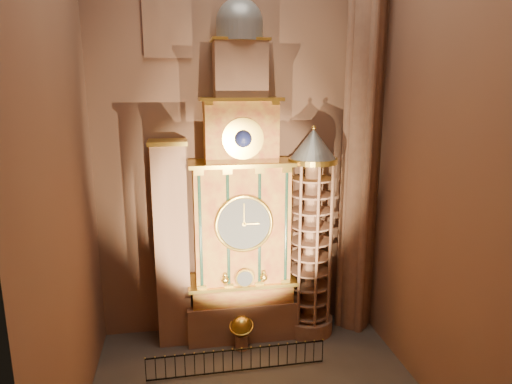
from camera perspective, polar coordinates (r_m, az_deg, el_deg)
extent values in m
plane|color=#835F46|center=(22.65, -2.33, 8.97)|extent=(22.00, 0.00, 22.00)
plane|color=#835F46|center=(16.97, -23.74, 6.47)|extent=(0.00, 22.00, 22.00)
plane|color=#835F46|center=(19.24, 21.54, 7.33)|extent=(0.00, 22.00, 22.00)
cube|color=#8C634C|center=(24.54, -1.79, -15.19)|extent=(5.60, 2.20, 2.00)
cube|color=maroon|center=(23.87, -1.82, -12.02)|extent=(5.00, 2.00, 1.00)
cube|color=gold|center=(23.59, -1.81, -10.86)|extent=(5.40, 2.30, 0.18)
cube|color=maroon|center=(22.60, -1.88, -3.96)|extent=(4.60, 2.00, 6.00)
cylinder|color=black|center=(21.61, -6.98, -4.87)|extent=(0.32, 0.32, 5.60)
cylinder|color=black|center=(21.70, -3.54, -4.72)|extent=(0.32, 0.32, 5.60)
cylinder|color=black|center=(21.90, 0.38, -4.52)|extent=(0.32, 0.32, 5.60)
cylinder|color=black|center=(22.15, 3.70, -4.34)|extent=(0.32, 0.32, 5.60)
cube|color=gold|center=(21.84, -1.92, 3.67)|extent=(5.00, 2.25, 0.18)
cylinder|color=#2D3033|center=(21.55, -1.52, -3.98)|extent=(2.60, 0.12, 2.60)
torus|color=gold|center=(21.51, -1.50, -4.02)|extent=(2.80, 0.16, 2.80)
cylinder|color=gold|center=(22.36, -1.42, -10.72)|extent=(0.90, 0.10, 0.90)
sphere|color=gold|center=(22.32, -3.89, -10.93)|extent=(0.36, 0.36, 0.36)
sphere|color=gold|center=(22.57, 0.99, -10.62)|extent=(0.36, 0.36, 0.36)
cube|color=maroon|center=(21.70, -1.97, 7.47)|extent=(3.40, 1.80, 3.00)
sphere|color=#0D1542|center=(20.83, -1.62, 6.67)|extent=(0.80, 0.80, 0.80)
cube|color=gold|center=(21.55, -1.99, 11.56)|extent=(3.80, 2.00, 0.15)
cube|color=#8C634C|center=(21.60, -2.03, 14.88)|extent=(2.40, 1.60, 2.60)
sphere|color=slate|center=(21.77, -2.08, 20.41)|extent=(2.10, 2.10, 2.10)
cylinder|color=gold|center=(21.90, -2.10, 22.75)|extent=(0.14, 0.14, 0.80)
cube|color=#8C634C|center=(22.73, -10.44, -6.74)|extent=(1.60, 1.40, 10.00)
cube|color=gold|center=(23.10, -10.24, -11.76)|extent=(1.35, 0.10, 2.10)
cube|color=#542716|center=(23.04, -10.24, -11.83)|extent=(1.05, 0.04, 1.75)
cube|color=gold|center=(22.14, -10.52, -5.64)|extent=(1.35, 0.10, 2.10)
cube|color=#542716|center=(22.08, -10.52, -5.69)|extent=(1.05, 0.04, 1.75)
cube|color=gold|center=(21.45, -10.80, 0.95)|extent=(1.35, 0.10, 2.10)
cube|color=#542716|center=(21.39, -10.81, 0.91)|extent=(1.05, 0.04, 1.75)
cube|color=gold|center=(21.55, -11.01, 6.12)|extent=(1.80, 1.60, 0.20)
cylinder|color=#8C634C|center=(25.23, 6.53, -15.98)|extent=(2.50, 2.50, 0.80)
cylinder|color=#8C634C|center=(23.38, 6.82, -6.30)|extent=(0.70, 0.70, 8.20)
cylinder|color=gold|center=(22.34, 7.11, 3.91)|extent=(2.40, 2.40, 0.25)
cone|color=slate|center=(22.22, 7.17, 5.95)|extent=(2.30, 2.30, 1.50)
sphere|color=gold|center=(22.14, 7.23, 8.00)|extent=(0.20, 0.20, 0.20)
cylinder|color=#8C634C|center=(23.28, 13.24, 8.75)|extent=(1.60, 1.60, 22.00)
cylinder|color=#8C634C|center=(23.60, 15.05, 8.71)|extent=(0.44, 0.44, 22.00)
cylinder|color=#8C634C|center=(22.98, 11.38, 8.79)|extent=(0.44, 0.44, 22.00)
cylinder|color=#8C634C|center=(24.02, 12.50, 8.92)|extent=(0.44, 0.44, 22.00)
cylinder|color=#8C634C|center=(22.55, 14.03, 8.58)|extent=(0.44, 0.44, 22.00)
cylinder|color=#8C634C|center=(23.62, -1.82, -18.16)|extent=(0.64, 0.64, 0.75)
sphere|color=gold|center=(23.18, -1.84, -16.35)|extent=(0.97, 0.97, 0.97)
torus|color=gold|center=(23.18, -1.84, -16.35)|extent=(1.42, 1.37, 0.52)
cube|color=black|center=(21.56, -2.38, -19.09)|extent=(8.02, 0.15, 0.05)
cube|color=black|center=(22.14, -2.36, -21.40)|extent=(8.02, 0.15, 0.05)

